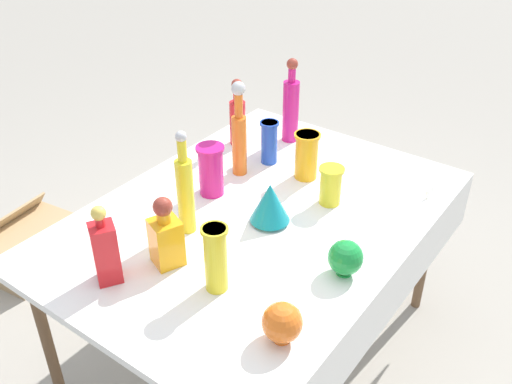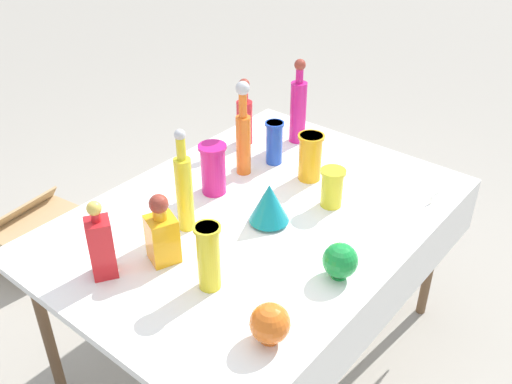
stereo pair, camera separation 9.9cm
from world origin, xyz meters
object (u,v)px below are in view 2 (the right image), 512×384
object	(u,v)px
slender_vase_0	(209,255)
slender_vase_4	(274,141)
tall_bottle_0	(243,134)
round_bowl_1	(340,261)
tall_bottle_1	(184,189)
fluted_vase_0	(269,203)
tall_bottle_3	(244,117)
slender_vase_1	(332,186)
round_bowl_0	(270,323)
square_decanter_0	(101,245)
square_decanter_1	(162,233)
slender_vase_2	(213,168)
slender_vase_3	(310,156)
tall_bottle_2	(298,108)
cardboard_box_behind_left	(41,239)

from	to	relation	value
slender_vase_0	slender_vase_4	distance (m)	0.86
tall_bottle_0	round_bowl_1	size ratio (longest dim) A/B	3.28
tall_bottle_1	fluted_vase_0	size ratio (longest dim) A/B	2.43
tall_bottle_3	round_bowl_1	world-z (taller)	tall_bottle_3
slender_vase_1	round_bowl_0	world-z (taller)	slender_vase_1
slender_vase_4	round_bowl_1	bearing A→B (deg)	-126.52
slender_vase_0	round_bowl_1	world-z (taller)	slender_vase_0
tall_bottle_1	square_decanter_0	bearing A→B (deg)	176.27
square_decanter_0	square_decanter_1	size ratio (longest dim) A/B	1.10
tall_bottle_1	slender_vase_1	xyz separation A→B (m)	(0.47, -0.34, -0.08)
slender_vase_2	tall_bottle_0	bearing A→B (deg)	2.51
square_decanter_0	slender_vase_3	world-z (taller)	square_decanter_0
round_bowl_0	tall_bottle_3	bearing A→B (deg)	43.57
round_bowl_0	square_decanter_1	bearing A→B (deg)	83.05
square_decanter_1	slender_vase_3	distance (m)	0.77
slender_vase_0	slender_vase_1	bearing A→B (deg)	-3.82
round_bowl_1	slender_vase_3	bearing A→B (deg)	43.71
tall_bottle_2	tall_bottle_0	bearing A→B (deg)	179.51
fluted_vase_0	slender_vase_3	bearing A→B (deg)	10.57
slender_vase_1	round_bowl_0	size ratio (longest dim) A/B	1.24
square_decanter_0	slender_vase_0	size ratio (longest dim) A/B	1.21
tall_bottle_3	slender_vase_4	bearing A→B (deg)	-105.75
tall_bottle_1	tall_bottle_3	bearing A→B (deg)	22.67
tall_bottle_0	fluted_vase_0	world-z (taller)	tall_bottle_0
tall_bottle_1	square_decanter_1	distance (m)	0.21
tall_bottle_2	slender_vase_1	xyz separation A→B (m)	(-0.37, -0.43, -0.09)
tall_bottle_2	round_bowl_1	size ratio (longest dim) A/B	3.17
slender_vase_2	fluted_vase_0	xyz separation A→B (m)	(-0.03, -0.31, -0.03)
tall_bottle_1	cardboard_box_behind_left	distance (m)	1.45
slender_vase_0	slender_vase_3	xyz separation A→B (m)	(0.77, 0.14, -0.02)
tall_bottle_2	cardboard_box_behind_left	size ratio (longest dim) A/B	0.80
round_bowl_0	slender_vase_3	bearing A→B (deg)	27.74
tall_bottle_1	round_bowl_1	world-z (taller)	tall_bottle_1
tall_bottle_3	slender_vase_3	size ratio (longest dim) A/B	1.56
round_bowl_1	tall_bottle_3	bearing A→B (deg)	58.14
round_bowl_1	square_decanter_0	bearing A→B (deg)	128.20
tall_bottle_2	slender_vase_1	distance (m)	0.57
slender_vase_2	slender_vase_3	world-z (taller)	slender_vase_2
slender_vase_0	slender_vase_2	distance (m)	0.58
round_bowl_0	round_bowl_1	xyz separation A→B (m)	(0.37, -0.00, -0.00)
slender_vase_3	round_bowl_0	size ratio (longest dim) A/B	1.60
slender_vase_3	fluted_vase_0	world-z (taller)	slender_vase_3
slender_vase_1	round_bowl_0	xyz separation A→B (m)	(-0.72, -0.25, -0.02)
slender_vase_0	fluted_vase_0	xyz separation A→B (m)	(0.40, 0.07, -0.04)
tall_bottle_2	slender_vase_3	bearing A→B (deg)	-135.69
tall_bottle_0	tall_bottle_3	world-z (taller)	tall_bottle_0
tall_bottle_1	slender_vase_2	distance (m)	0.27
slender_vase_3	cardboard_box_behind_left	bearing A→B (deg)	113.27
tall_bottle_1	square_decanter_0	world-z (taller)	tall_bottle_1
slender_vase_3	slender_vase_4	size ratio (longest dim) A/B	1.04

